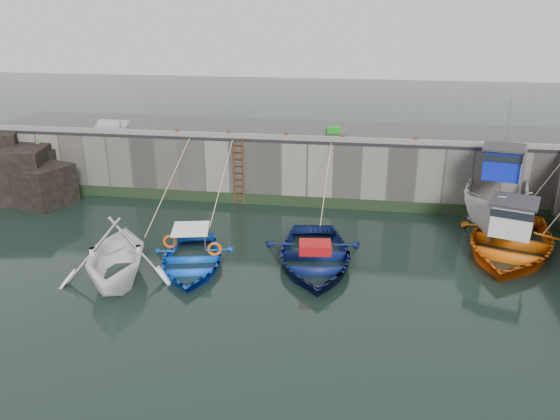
% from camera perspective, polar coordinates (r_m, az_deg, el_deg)
% --- Properties ---
extents(ground, '(120.00, 120.00, 0.00)m').
position_cam_1_polar(ground, '(17.07, -5.22, -10.84)').
color(ground, black).
rests_on(ground, ground).
extents(quay_back, '(30.00, 5.00, 3.00)m').
position_cam_1_polar(quay_back, '(27.87, 0.89, 5.14)').
color(quay_back, slate).
rests_on(quay_back, ground).
extents(road_back, '(30.00, 5.00, 0.16)m').
position_cam_1_polar(road_back, '(27.49, 0.91, 8.32)').
color(road_back, black).
rests_on(road_back, quay_back).
extents(kerb_back, '(30.00, 0.30, 0.20)m').
position_cam_1_polar(kerb_back, '(25.18, 0.15, 7.62)').
color(kerb_back, slate).
rests_on(kerb_back, road_back).
extents(algae_back, '(30.00, 0.08, 0.50)m').
position_cam_1_polar(algae_back, '(25.84, 0.08, 1.00)').
color(algae_back, black).
rests_on(algae_back, ground).
extents(rock_outcrop, '(5.85, 4.24, 3.41)m').
position_cam_1_polar(rock_outcrop, '(29.59, -25.80, 3.51)').
color(rock_outcrop, black).
rests_on(rock_outcrop, ground).
extents(ladder, '(0.51, 0.08, 3.20)m').
position_cam_1_polar(ladder, '(25.76, -4.35, 4.01)').
color(ladder, '#3F1E0F').
rests_on(ladder, ground).
extents(boat_near_white, '(5.21, 5.65, 2.48)m').
position_cam_1_polar(boat_near_white, '(19.88, -16.55, -6.89)').
color(boat_near_white, white).
rests_on(boat_near_white, ground).
extents(boat_near_white_rope, '(0.04, 6.36, 3.10)m').
position_cam_1_polar(boat_near_white_rope, '(24.40, -11.29, -1.24)').
color(boat_near_white_rope, tan).
rests_on(boat_near_white_rope, ground).
extents(boat_near_blue, '(4.28, 5.28, 0.97)m').
position_cam_1_polar(boat_near_blue, '(20.23, -9.25, -5.77)').
color(boat_near_blue, blue).
rests_on(boat_near_blue, ground).
extents(boat_near_blue_rope, '(0.04, 5.14, 3.10)m').
position_cam_1_polar(boat_near_blue_rope, '(24.36, -5.88, -0.97)').
color(boat_near_blue_rope, tan).
rests_on(boat_near_blue_rope, ground).
extents(boat_near_navy, '(4.68, 6.06, 1.16)m').
position_cam_1_polar(boat_near_navy, '(20.13, 3.56, -5.66)').
color(boat_near_navy, '#0A1444').
rests_on(boat_near_navy, ground).
extents(boat_near_navy_rope, '(0.04, 4.44, 3.10)m').
position_cam_1_polar(boat_near_navy_rope, '(24.06, 4.57, -1.21)').
color(boat_near_navy_rope, tan).
rests_on(boat_near_navy_rope, ground).
extents(boat_far_white, '(4.22, 7.33, 5.67)m').
position_cam_1_polar(boat_far_white, '(25.02, 21.71, 0.95)').
color(boat_far_white, silver).
rests_on(boat_far_white, ground).
extents(boat_far_orange, '(6.48, 7.64, 4.34)m').
position_cam_1_polar(boat_far_orange, '(22.69, 22.88, -3.04)').
color(boat_far_orange, '#E25F0B').
rests_on(boat_far_orange, ground).
extents(fish_crate, '(0.72, 0.53, 0.29)m').
position_cam_1_polar(fish_crate, '(26.66, 5.57, 8.34)').
color(fish_crate, '#1B8418').
rests_on(fish_crate, road_back).
extents(railing, '(1.60, 1.05, 1.00)m').
position_cam_1_polar(railing, '(28.82, -17.16, 8.56)').
color(railing, '#A5A8AD').
rests_on(railing, road_back).
extents(bollard_a, '(0.18, 0.18, 0.28)m').
position_cam_1_polar(bollard_a, '(26.49, -10.67, 7.99)').
color(bollard_a, '#3F1E0F').
rests_on(bollard_a, road_back).
extents(bollard_b, '(0.18, 0.18, 0.28)m').
position_cam_1_polar(bollard_b, '(25.76, -5.37, 7.91)').
color(bollard_b, '#3F1E0F').
rests_on(bollard_b, road_back).
extents(bollard_c, '(0.18, 0.18, 0.28)m').
position_cam_1_polar(bollard_c, '(25.24, 0.64, 7.74)').
color(bollard_c, '#3F1E0F').
rests_on(bollard_c, road_back).
extents(bollard_d, '(0.18, 0.18, 0.28)m').
position_cam_1_polar(bollard_d, '(25.01, 6.59, 7.48)').
color(bollard_d, '#3F1E0F').
rests_on(bollard_d, road_back).
extents(bollard_e, '(0.18, 0.18, 0.28)m').
position_cam_1_polar(bollard_e, '(25.09, 13.96, 7.06)').
color(bollard_e, '#3F1E0F').
rests_on(bollard_e, road_back).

